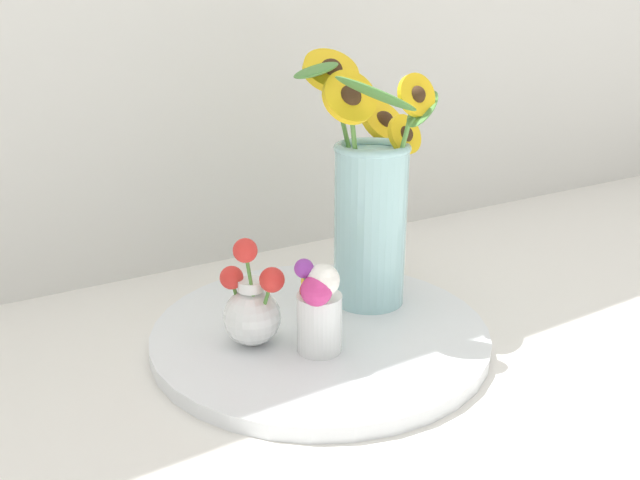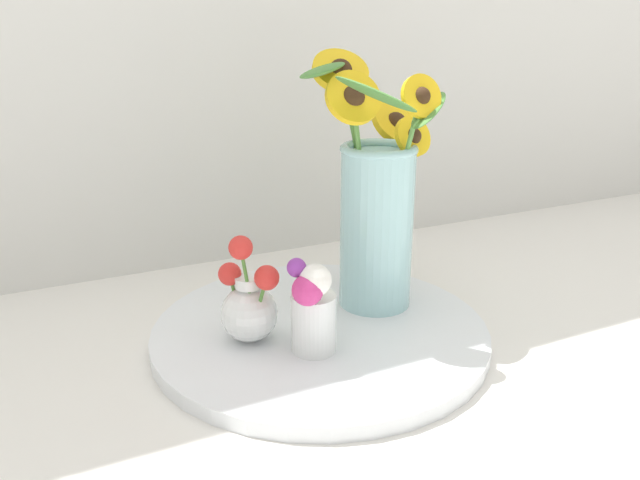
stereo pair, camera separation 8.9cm
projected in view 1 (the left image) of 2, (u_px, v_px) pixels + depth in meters
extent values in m
plane|color=silver|center=(366.00, 367.00, 0.86)|extent=(6.00, 6.00, 0.00)
cylinder|color=silver|center=(320.00, 332.00, 0.94)|extent=(0.50, 0.50, 0.02)
cylinder|color=#9ED1D6|center=(370.00, 228.00, 0.98)|extent=(0.11, 0.11, 0.25)
torus|color=#9ED1D6|center=(372.00, 148.00, 0.94)|extent=(0.12, 0.12, 0.01)
cylinder|color=#568E42|center=(356.00, 179.00, 0.97)|extent=(0.04, 0.10, 0.31)
cylinder|color=yellow|center=(331.00, 71.00, 0.94)|extent=(0.09, 0.08, 0.07)
sphere|color=#382314|center=(331.00, 71.00, 0.94)|extent=(0.04, 0.04, 0.04)
cylinder|color=#568E42|center=(376.00, 206.00, 0.98)|extent=(0.08, 0.04, 0.21)
cylinder|color=yellow|center=(405.00, 135.00, 0.94)|extent=(0.08, 0.04, 0.08)
sphere|color=#382314|center=(405.00, 135.00, 0.94)|extent=(0.03, 0.03, 0.03)
cylinder|color=#568E42|center=(360.00, 195.00, 0.93)|extent=(0.05, 0.01, 0.29)
cylinder|color=yellow|center=(350.00, 97.00, 0.87)|extent=(0.09, 0.05, 0.08)
sphere|color=#382314|center=(350.00, 97.00, 0.87)|extent=(0.03, 0.03, 0.03)
cylinder|color=#568E42|center=(390.00, 192.00, 0.94)|extent=(0.03, 0.08, 0.29)
cylinder|color=yellow|center=(416.00, 95.00, 0.87)|extent=(0.07, 0.03, 0.06)
sphere|color=#382314|center=(416.00, 95.00, 0.87)|extent=(0.03, 0.03, 0.03)
cylinder|color=#568E42|center=(377.00, 190.00, 1.02)|extent=(0.05, 0.05, 0.21)
cylinder|color=yellow|center=(383.00, 122.00, 1.01)|extent=(0.09, 0.07, 0.08)
sphere|color=#382314|center=(383.00, 122.00, 1.01)|extent=(0.03, 0.03, 0.03)
ellipsoid|color=#477F38|center=(316.00, 70.00, 0.90)|extent=(0.13, 0.16, 0.03)
ellipsoid|color=#477F38|center=(423.00, 108.00, 0.89)|extent=(0.10, 0.09, 0.06)
ellipsoid|color=#477F38|center=(376.00, 94.00, 0.82)|extent=(0.12, 0.11, 0.06)
cylinder|color=white|center=(319.00, 323.00, 0.85)|extent=(0.06, 0.06, 0.08)
cylinder|color=#568E42|center=(315.00, 313.00, 0.85)|extent=(0.01, 0.02, 0.06)
sphere|color=red|center=(311.00, 291.00, 0.84)|extent=(0.03, 0.03, 0.03)
cylinder|color=#568E42|center=(317.00, 315.00, 0.82)|extent=(0.02, 0.03, 0.08)
sphere|color=#C6337A|center=(316.00, 290.00, 0.80)|extent=(0.04, 0.04, 0.04)
cylinder|color=#568E42|center=(314.00, 310.00, 0.85)|extent=(0.01, 0.02, 0.08)
sphere|color=yellow|center=(312.00, 281.00, 0.85)|extent=(0.03, 0.03, 0.03)
cylinder|color=#568E42|center=(309.00, 300.00, 0.83)|extent=(0.02, 0.02, 0.10)
sphere|color=purple|center=(304.00, 268.00, 0.80)|extent=(0.03, 0.03, 0.03)
cylinder|color=#568E42|center=(319.00, 313.00, 0.83)|extent=(0.01, 0.03, 0.10)
sphere|color=white|center=(323.00, 280.00, 0.80)|extent=(0.04, 0.04, 0.04)
sphere|color=white|center=(252.00, 317.00, 0.87)|extent=(0.08, 0.08, 0.08)
cylinder|color=white|center=(251.00, 285.00, 0.85)|extent=(0.04, 0.04, 0.02)
cylinder|color=#4C8438|center=(239.00, 306.00, 0.87)|extent=(0.01, 0.02, 0.08)
sphere|color=red|center=(232.00, 278.00, 0.86)|extent=(0.03, 0.03, 0.03)
cylinder|color=#4C8438|center=(252.00, 288.00, 0.84)|extent=(0.02, 0.01, 0.11)
sphere|color=red|center=(245.00, 250.00, 0.81)|extent=(0.03, 0.03, 0.03)
cylinder|color=#4C8438|center=(263.00, 309.00, 0.85)|extent=(0.02, 0.03, 0.09)
sphere|color=red|center=(272.00, 280.00, 0.83)|extent=(0.03, 0.03, 0.03)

